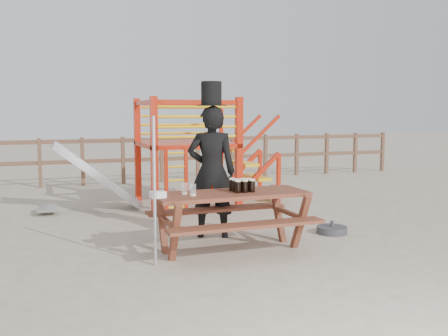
% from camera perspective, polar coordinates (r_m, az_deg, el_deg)
% --- Properties ---
extents(ground, '(60.00, 60.00, 0.00)m').
position_cam_1_polar(ground, '(6.54, 2.75, -9.76)').
color(ground, '#B9A890').
rests_on(ground, ground).
extents(back_fence, '(15.09, 0.09, 1.20)m').
position_cam_1_polar(back_fence, '(13.06, -9.30, 1.54)').
color(back_fence, brown).
rests_on(back_fence, ground).
extents(playground_fort, '(4.71, 1.84, 2.10)m').
position_cam_1_polar(playground_fort, '(9.75, -4.79, 1.97)').
color(playground_fort, red).
rests_on(playground_fort, ground).
extents(picnic_table, '(2.01, 1.39, 0.78)m').
position_cam_1_polar(picnic_table, '(6.58, 0.82, -5.27)').
color(picnic_table, brown).
rests_on(picnic_table, ground).
extents(man_with_hat, '(0.81, 0.67, 2.26)m').
position_cam_1_polar(man_with_hat, '(7.22, -1.43, -0.04)').
color(man_with_hat, black).
rests_on(man_with_hat, ground).
extents(metal_pole, '(0.04, 0.04, 1.78)m').
position_cam_1_polar(metal_pole, '(5.91, -7.93, -2.72)').
color(metal_pole, '#B2B2B7').
rests_on(metal_pole, ground).
extents(parasol_base, '(0.46, 0.46, 0.19)m').
position_cam_1_polar(parasol_base, '(7.75, 12.23, -6.92)').
color(parasol_base, '#333438').
rests_on(parasol_base, ground).
extents(paper_bag, '(0.19, 0.16, 0.08)m').
position_cam_1_polar(paper_bag, '(6.16, -7.55, -3.03)').
color(paper_bag, white).
rests_on(paper_bag, picnic_table).
extents(stout_pints, '(0.29, 0.27, 0.17)m').
position_cam_1_polar(stout_pints, '(6.57, 2.06, -1.99)').
color(stout_pints, black).
rests_on(stout_pints, picnic_table).
extents(empty_glasses, '(0.15, 0.23, 0.15)m').
position_cam_1_polar(empty_glasses, '(6.32, -4.06, -2.48)').
color(empty_glasses, silver).
rests_on(empty_glasses, picnic_table).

